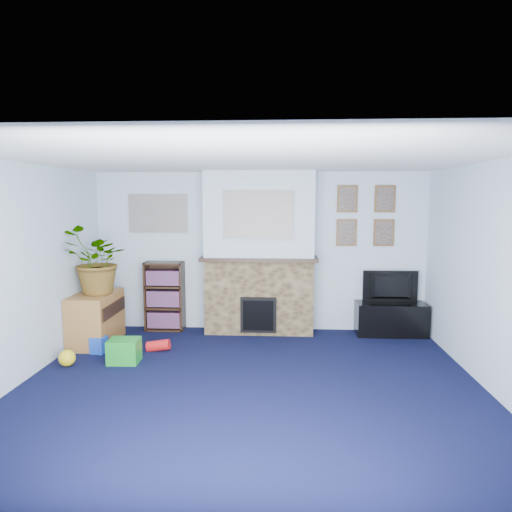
# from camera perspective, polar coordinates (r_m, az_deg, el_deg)

# --- Properties ---
(floor) EXTENTS (5.00, 4.50, 0.01)m
(floor) POSITION_cam_1_polar(r_m,az_deg,el_deg) (5.06, -0.80, -16.12)
(floor) COLOR black
(floor) RESTS_ON ground
(ceiling) EXTENTS (5.00, 4.50, 0.01)m
(ceiling) POSITION_cam_1_polar(r_m,az_deg,el_deg) (4.67, -0.86, 12.06)
(ceiling) COLOR white
(ceiling) RESTS_ON wall_back
(wall_back) EXTENTS (5.00, 0.04, 2.40)m
(wall_back) POSITION_cam_1_polar(r_m,az_deg,el_deg) (6.94, 0.47, 0.54)
(wall_back) COLOR silver
(wall_back) RESTS_ON ground
(wall_front) EXTENTS (5.00, 0.04, 2.40)m
(wall_front) POSITION_cam_1_polar(r_m,az_deg,el_deg) (2.54, -4.46, -11.24)
(wall_front) COLOR silver
(wall_front) RESTS_ON ground
(wall_left) EXTENTS (0.04, 4.50, 2.40)m
(wall_left) POSITION_cam_1_polar(r_m,az_deg,el_deg) (5.49, -27.86, -2.06)
(wall_left) COLOR silver
(wall_left) RESTS_ON ground
(wall_right) EXTENTS (0.04, 4.50, 2.40)m
(wall_right) POSITION_cam_1_polar(r_m,az_deg,el_deg) (5.18, 27.95, -2.57)
(wall_right) COLOR silver
(wall_right) RESTS_ON ground
(chimney_breast) EXTENTS (1.72, 0.50, 2.40)m
(chimney_breast) POSITION_cam_1_polar(r_m,az_deg,el_deg) (6.74, 0.39, 0.20)
(chimney_breast) COLOR brown
(chimney_breast) RESTS_ON ground
(collage_main) EXTENTS (1.00, 0.03, 0.68)m
(collage_main) POSITION_cam_1_polar(r_m,az_deg,el_deg) (6.49, 0.30, 5.21)
(collage_main) COLOR gray
(collage_main) RESTS_ON chimney_breast
(collage_left) EXTENTS (0.90, 0.03, 0.58)m
(collage_left) POSITION_cam_1_polar(r_m,az_deg,el_deg) (7.13, -12.12, 5.23)
(collage_left) COLOR gray
(collage_left) RESTS_ON wall_back
(portrait_tl) EXTENTS (0.30, 0.03, 0.40)m
(portrait_tl) POSITION_cam_1_polar(r_m,az_deg,el_deg) (6.94, 11.34, 7.02)
(portrait_tl) COLOR brown
(portrait_tl) RESTS_ON wall_back
(portrait_tr) EXTENTS (0.30, 0.03, 0.40)m
(portrait_tr) POSITION_cam_1_polar(r_m,az_deg,el_deg) (7.04, 15.81, 6.89)
(portrait_tr) COLOR brown
(portrait_tr) RESTS_ON wall_back
(portrait_bl) EXTENTS (0.30, 0.03, 0.40)m
(portrait_bl) POSITION_cam_1_polar(r_m,az_deg,el_deg) (6.96, 11.24, 2.89)
(portrait_bl) COLOR brown
(portrait_bl) RESTS_ON wall_back
(portrait_br) EXTENTS (0.30, 0.03, 0.40)m
(portrait_br) POSITION_cam_1_polar(r_m,az_deg,el_deg) (7.05, 15.67, 2.82)
(portrait_br) COLOR brown
(portrait_br) RESTS_ON wall_back
(tv_stand) EXTENTS (1.01, 0.43, 0.48)m
(tv_stand) POSITION_cam_1_polar(r_m,az_deg,el_deg) (7.09, 16.47, -7.64)
(tv_stand) COLOR black
(tv_stand) RESTS_ON ground
(television) EXTENTS (0.81, 0.12, 0.46)m
(television) POSITION_cam_1_polar(r_m,az_deg,el_deg) (7.00, 16.57, -3.75)
(television) COLOR black
(television) RESTS_ON tv_stand
(bookshelf) EXTENTS (0.58, 0.28, 1.05)m
(bookshelf) POSITION_cam_1_polar(r_m,az_deg,el_deg) (7.13, -11.32, -5.11)
(bookshelf) COLOR black
(bookshelf) RESTS_ON ground
(sideboard) EXTENTS (0.50, 0.91, 0.70)m
(sideboard) POSITION_cam_1_polar(r_m,az_deg,el_deg) (6.77, -19.37, -7.37)
(sideboard) COLOR #996631
(sideboard) RESTS_ON ground
(potted_plant) EXTENTS (0.98, 1.04, 0.93)m
(potted_plant) POSITION_cam_1_polar(r_m,az_deg,el_deg) (6.55, -19.43, -0.53)
(potted_plant) COLOR #26661E
(potted_plant) RESTS_ON sideboard
(mantel_clock) EXTENTS (0.10, 0.06, 0.14)m
(mantel_clock) POSITION_cam_1_polar(r_m,az_deg,el_deg) (6.69, 0.36, 0.46)
(mantel_clock) COLOR gold
(mantel_clock) RESTS_ON chimney_breast
(mantel_candle) EXTENTS (0.05, 0.05, 0.15)m
(mantel_candle) POSITION_cam_1_polar(r_m,az_deg,el_deg) (6.68, 3.13, 0.53)
(mantel_candle) COLOR #B2BFC6
(mantel_candle) RESTS_ON chimney_breast
(mantel_teddy) EXTENTS (0.12, 0.12, 0.12)m
(mantel_teddy) POSITION_cam_1_polar(r_m,az_deg,el_deg) (6.75, -4.72, 0.45)
(mantel_teddy) COLOR slate
(mantel_teddy) RESTS_ON chimney_breast
(mantel_can) EXTENTS (0.05, 0.05, 0.11)m
(mantel_can) POSITION_cam_1_polar(r_m,az_deg,el_deg) (6.70, 6.81, 0.33)
(mantel_can) COLOR blue
(mantel_can) RESTS_ON chimney_breast
(green_crate) EXTENTS (0.38, 0.31, 0.29)m
(green_crate) POSITION_cam_1_polar(r_m,az_deg,el_deg) (5.94, -16.15, -11.38)
(green_crate) COLOR #198C26
(green_crate) RESTS_ON ground
(toy_ball) EXTENTS (0.20, 0.20, 0.20)m
(toy_ball) POSITION_cam_1_polar(r_m,az_deg,el_deg) (6.06, -22.54, -11.78)
(toy_ball) COLOR yellow
(toy_ball) RESTS_ON ground
(toy_block) EXTENTS (0.20, 0.20, 0.21)m
(toy_block) POSITION_cam_1_polar(r_m,az_deg,el_deg) (6.40, -19.04, -10.42)
(toy_block) COLOR blue
(toy_block) RESTS_ON ground
(toy_tube) EXTENTS (0.32, 0.14, 0.18)m
(toy_tube) POSITION_cam_1_polar(r_m,az_deg,el_deg) (6.29, -12.11, -10.89)
(toy_tube) COLOR red
(toy_tube) RESTS_ON ground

